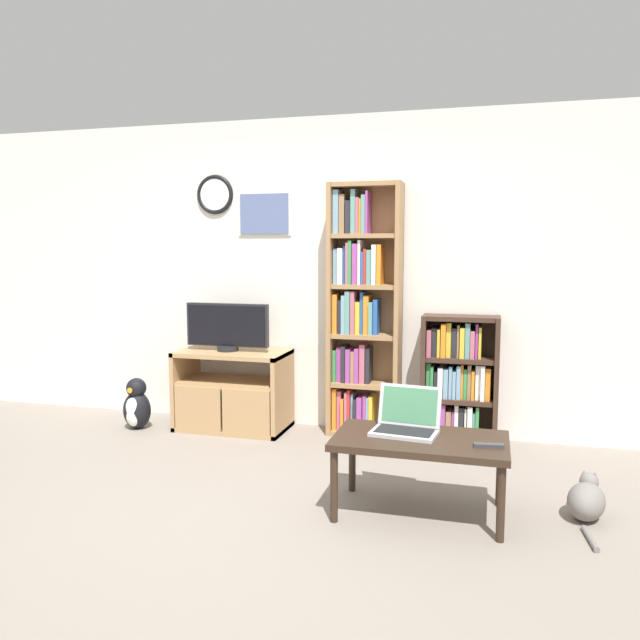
# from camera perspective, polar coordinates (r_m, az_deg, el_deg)

# --- Properties ---
(ground_plane) EXTENTS (18.00, 18.00, 0.00)m
(ground_plane) POSITION_cam_1_polar(r_m,az_deg,el_deg) (3.72, -8.22, -17.75)
(ground_plane) COLOR gray
(wall_back) EXTENTS (7.06, 0.09, 2.60)m
(wall_back) POSITION_cam_1_polar(r_m,az_deg,el_deg) (5.27, 0.22, 4.21)
(wall_back) COLOR silver
(wall_back) RESTS_ON ground_plane
(tv_stand) EXTENTS (0.92, 0.50, 0.67)m
(tv_stand) POSITION_cam_1_polar(r_m,az_deg,el_deg) (5.33, -8.01, -6.35)
(tv_stand) COLOR tan
(tv_stand) RESTS_ON ground_plane
(television) EXTENTS (0.72, 0.18, 0.40)m
(television) POSITION_cam_1_polar(r_m,az_deg,el_deg) (5.26, -8.46, -0.62)
(television) COLOR black
(television) RESTS_ON tv_stand
(bookshelf_tall) EXTENTS (0.58, 0.26, 2.04)m
(bookshelf_tall) POSITION_cam_1_polar(r_m,az_deg,el_deg) (5.06, 3.70, 0.69)
(bookshelf_tall) COLOR #9E754C
(bookshelf_tall) RESTS_ON ground_plane
(bookshelf_short) EXTENTS (0.59, 0.26, 1.00)m
(bookshelf_short) POSITION_cam_1_polar(r_m,az_deg,el_deg) (5.04, 12.46, -5.43)
(bookshelf_short) COLOR #3D281E
(bookshelf_short) RESTS_ON ground_plane
(coffee_table) EXTENTS (0.98, 0.55, 0.45)m
(coffee_table) POSITION_cam_1_polar(r_m,az_deg,el_deg) (3.67, 9.14, -11.29)
(coffee_table) COLOR #332319
(coffee_table) RESTS_ON ground_plane
(laptop) EXTENTS (0.40, 0.32, 0.26)m
(laptop) POSITION_cam_1_polar(r_m,az_deg,el_deg) (3.73, 7.92, -9.14)
(laptop) COLOR #B7BABC
(laptop) RESTS_ON coffee_table
(remote_near_laptop) EXTENTS (0.16, 0.07, 0.02)m
(remote_near_laptop) POSITION_cam_1_polar(r_m,az_deg,el_deg) (3.57, 15.17, -11.01)
(remote_near_laptop) COLOR #38383A
(remote_near_laptop) RESTS_ON coffee_table
(cat) EXTENTS (0.27, 0.58, 0.26)m
(cat) POSITION_cam_1_polar(r_m,az_deg,el_deg) (3.97, 23.20, -14.88)
(cat) COLOR slate
(cat) RESTS_ON ground_plane
(penguin_figurine) EXTENTS (0.23, 0.21, 0.44)m
(penguin_figurine) POSITION_cam_1_polar(r_m,az_deg,el_deg) (5.54, -16.44, -7.54)
(penguin_figurine) COLOR black
(penguin_figurine) RESTS_ON ground_plane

